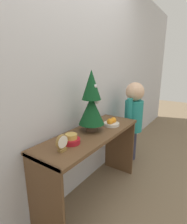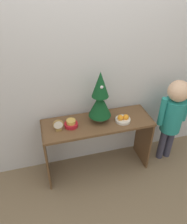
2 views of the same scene
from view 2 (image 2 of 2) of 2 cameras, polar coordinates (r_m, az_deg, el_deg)
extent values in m
plane|color=#7A664C|center=(2.82, 2.12, -17.20)|extent=(12.00, 12.00, 0.00)
cube|color=silver|center=(2.40, -0.58, 10.88)|extent=(7.00, 0.05, 2.50)
cube|color=brown|center=(2.46, 1.02, -2.89)|extent=(1.25, 0.43, 0.03)
cube|color=brown|center=(2.63, -12.27, -11.08)|extent=(0.02, 0.39, 0.74)
cube|color=brown|center=(2.88, 12.86, -6.45)|extent=(0.02, 0.39, 0.74)
cylinder|color=#4C3828|center=(2.46, 1.64, -1.62)|extent=(0.11, 0.11, 0.05)
cylinder|color=brown|center=(2.44, 1.65, -0.77)|extent=(0.02, 0.02, 0.04)
cone|color=#0F421E|center=(2.36, 1.71, 2.02)|extent=(0.25, 0.25, 0.28)
cone|color=#0F421E|center=(2.24, 1.81, 7.25)|extent=(0.18, 0.18, 0.28)
sphere|color=silver|center=(2.21, 2.13, 6.54)|extent=(0.04, 0.04, 0.04)
sphere|color=silver|center=(2.30, 2.96, 3.64)|extent=(0.06, 0.06, 0.06)
sphere|color=red|center=(2.34, 1.59, 5.11)|extent=(0.05, 0.05, 0.05)
sphere|color=silver|center=(2.31, 0.93, 5.48)|extent=(0.05, 0.05, 0.05)
cylinder|color=silver|center=(2.47, 7.66, -2.07)|extent=(0.17, 0.17, 0.03)
sphere|color=orange|center=(2.46, 8.46, -1.35)|extent=(0.07, 0.07, 0.07)
sphere|color=orange|center=(2.44, 7.01, -1.49)|extent=(0.07, 0.07, 0.07)
cylinder|color=#AD1923|center=(2.39, -5.85, -3.32)|extent=(0.15, 0.15, 0.04)
cylinder|color=gold|center=(2.36, -5.91, -2.54)|extent=(0.10, 0.10, 0.04)
cube|color=olive|center=(2.36, -9.08, -4.54)|extent=(0.06, 0.04, 0.02)
cylinder|color=olive|center=(2.32, -9.22, -3.26)|extent=(0.11, 0.02, 0.11)
cylinder|color=white|center=(2.31, -9.19, -3.41)|extent=(0.10, 0.00, 0.10)
cylinder|color=#38384C|center=(3.04, 17.42, -7.96)|extent=(0.09, 0.09, 0.47)
cylinder|color=#38384C|center=(3.10, 19.20, -7.51)|extent=(0.09, 0.09, 0.47)
cylinder|color=teal|center=(2.80, 19.96, -0.87)|extent=(0.25, 0.25, 0.43)
sphere|color=#E0B28E|center=(2.63, 21.39, 5.13)|extent=(0.25, 0.25, 0.25)
cylinder|color=teal|center=(2.67, 17.49, 0.09)|extent=(0.07, 0.07, 0.36)
cylinder|color=teal|center=(2.84, 22.95, 1.03)|extent=(0.07, 0.07, 0.36)
camera|label=1|loc=(1.49, -41.51, -10.94)|focal=28.00mm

